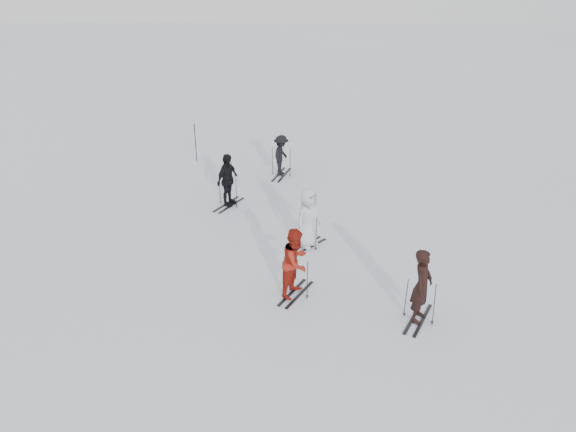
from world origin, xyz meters
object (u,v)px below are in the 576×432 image
object	(u,v)px
skier_near_dark	(422,287)
skier_uphill_far	(281,156)
piste_marker	(195,143)
skier_grey	(308,219)
skier_red	(296,263)
skier_uphill_left	(227,181)

from	to	relation	value
skier_near_dark	skier_uphill_far	xyz separation A→B (m)	(-4.19, 10.02, -0.15)
piste_marker	skier_grey	bearing A→B (deg)	-56.28
skier_near_dark	skier_uphill_far	size ratio (longest dim) A/B	1.17
skier_red	skier_uphill_far	distance (m)	9.06
skier_uphill_left	skier_near_dark	bearing A→B (deg)	-112.63
skier_red	skier_uphill_far	world-z (taller)	skier_red
skier_near_dark	skier_grey	size ratio (longest dim) A/B	1.02
skier_red	skier_grey	xyz separation A→B (m)	(0.27, 2.80, -0.01)
skier_red	skier_uphill_far	xyz separation A→B (m)	(-0.99, 9.01, -0.13)
skier_grey	piste_marker	size ratio (longest dim) A/B	1.14
skier_grey	piste_marker	distance (m)	9.35
skier_grey	skier_uphill_far	world-z (taller)	skier_grey
skier_uphill_far	piste_marker	bearing A→B (deg)	82.38
skier_near_dark	piste_marker	xyz separation A→B (m)	(-8.13, 11.59, -0.14)
skier_uphill_left	skier_uphill_far	xyz separation A→B (m)	(1.77, 3.18, -0.13)
skier_red	skier_uphill_left	distance (m)	6.45
skier_uphill_left	skier_grey	bearing A→B (deg)	-108.75
skier_near_dark	skier_grey	xyz separation A→B (m)	(-2.93, 3.81, -0.02)
skier_red	skier_uphill_left	world-z (taller)	skier_red
skier_uphill_far	piste_marker	world-z (taller)	piste_marker
skier_near_dark	skier_red	distance (m)	3.36
skier_near_dark	skier_uphill_left	size ratio (longest dim) A/B	1.01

